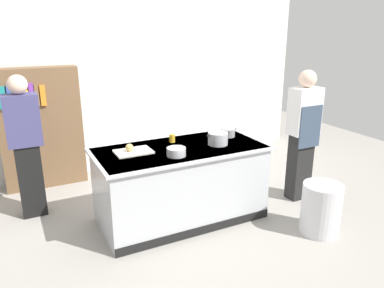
% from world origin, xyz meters
% --- Properties ---
extents(ground_plane, '(10.00, 10.00, 0.00)m').
position_xyz_m(ground_plane, '(0.00, 0.00, 0.00)').
color(ground_plane, '#9E9991').
extents(back_wall, '(6.40, 0.12, 3.00)m').
position_xyz_m(back_wall, '(0.00, 2.10, 1.50)').
color(back_wall, white).
rests_on(back_wall, ground_plane).
extents(counter_island, '(1.98, 0.98, 0.90)m').
position_xyz_m(counter_island, '(0.00, -0.00, 0.47)').
color(counter_island, '#B7BABF').
rests_on(counter_island, ground_plane).
extents(cutting_board, '(0.40, 0.28, 0.02)m').
position_xyz_m(cutting_board, '(-0.54, 0.08, 0.91)').
color(cutting_board, silver).
rests_on(cutting_board, counter_island).
extents(onion, '(0.09, 0.09, 0.09)m').
position_xyz_m(onion, '(-0.58, 0.08, 0.96)').
color(onion, tan).
rests_on(onion, cutting_board).
extents(stock_pot, '(0.30, 0.23, 0.15)m').
position_xyz_m(stock_pot, '(0.44, -0.09, 0.97)').
color(stock_pot, '#B7BABF').
rests_on(stock_pot, counter_island).
extents(sauce_pan, '(0.24, 0.17, 0.10)m').
position_xyz_m(sauce_pan, '(0.72, 0.13, 0.95)').
color(sauce_pan, '#99999E').
rests_on(sauce_pan, counter_island).
extents(mixing_bowl, '(0.21, 0.21, 0.09)m').
position_xyz_m(mixing_bowl, '(-0.16, -0.23, 0.95)').
color(mixing_bowl, '#B7BABF').
rests_on(mixing_bowl, counter_island).
extents(juice_cup, '(0.07, 0.07, 0.10)m').
position_xyz_m(juice_cup, '(-0.00, 0.23, 0.95)').
color(juice_cup, yellow).
rests_on(juice_cup, counter_island).
extents(trash_bin, '(0.43, 0.43, 0.58)m').
position_xyz_m(trash_bin, '(1.25, -1.00, 0.29)').
color(trash_bin, silver).
rests_on(trash_bin, ground_plane).
extents(person_chef, '(0.38, 0.25, 1.72)m').
position_xyz_m(person_chef, '(1.65, -0.20, 0.91)').
color(person_chef, black).
rests_on(person_chef, ground_plane).
extents(person_guest, '(0.38, 0.24, 1.72)m').
position_xyz_m(person_guest, '(-1.58, 0.91, 0.91)').
color(person_guest, black).
rests_on(person_guest, ground_plane).
extents(bookshelf, '(1.10, 0.31, 1.70)m').
position_xyz_m(bookshelf, '(-1.32, 1.80, 0.85)').
color(bookshelf, brown).
rests_on(bookshelf, ground_plane).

